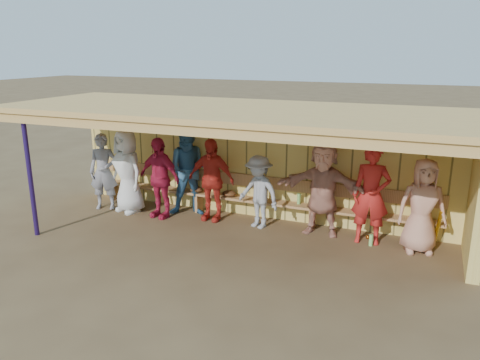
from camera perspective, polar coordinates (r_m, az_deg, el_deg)
name	(u,v)px	position (r m, az deg, el deg)	size (l,w,h in m)	color
ground	(233,236)	(9.19, -0.84, -6.86)	(90.00, 90.00, 0.00)	brown
player_a	(104,172)	(10.95, -16.29, 0.97)	(0.63, 0.41, 1.73)	gray
player_b	(127,171)	(10.60, -13.57, 1.04)	(0.90, 0.59, 1.85)	silver
player_c	(190,171)	(10.13, -6.10, 1.15)	(0.97, 0.75, 1.99)	#356792
player_d	(211,180)	(9.83, -3.55, 0.04)	(1.03, 0.43, 1.76)	red
player_e	(259,192)	(9.41, 2.29, -1.46)	(0.97, 0.56, 1.50)	#9A9DA2
player_f	(323,188)	(9.16, 10.04, -0.97)	(1.73, 0.55, 1.87)	tan
player_g	(371,195)	(8.93, 15.68, -1.76)	(0.68, 0.45, 1.87)	red
player_h	(422,206)	(8.84, 21.33, -2.98)	(0.84, 0.54, 1.71)	tan
player_extra	(159,178)	(10.12, -9.83, 0.28)	(1.02, 0.43, 1.75)	#BF1E41
dugout_structure	(265,146)	(9.17, 3.06, 4.16)	(8.80, 3.20, 2.50)	#E7C862
bench	(254,195)	(9.98, 1.68, -1.79)	(7.60, 0.34, 0.93)	tan
dugout_equipment	(227,195)	(10.08, -1.56, -1.84)	(6.18, 0.62, 0.80)	gold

